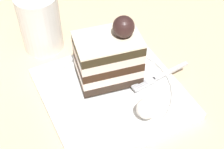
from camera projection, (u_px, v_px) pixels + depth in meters
ground_plane at (123, 84)px, 0.54m from camera, size 2.40×2.40×0.00m
dessert_plate at (112, 92)px, 0.52m from camera, size 0.21×0.21×0.02m
cake_slice at (109, 57)px, 0.50m from camera, size 0.11×0.08×0.11m
whipped_cream_dollop at (147, 108)px, 0.47m from camera, size 0.03×0.03×0.03m
fork at (159, 77)px, 0.52m from camera, size 0.11×0.02×0.00m
drink_glass_near at (41, 26)px, 0.58m from camera, size 0.07×0.07×0.11m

